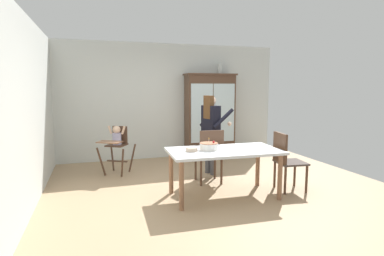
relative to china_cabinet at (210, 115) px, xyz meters
The scene contains 12 objects.
ground_plane 2.73m from the china_cabinet, 111.20° to the right, with size 6.24×6.24×0.00m, color tan.
wall_back 1.01m from the china_cabinet, 163.97° to the left, with size 5.32×0.06×2.70m, color silver.
wall_left 4.28m from the china_cabinet, 146.30° to the right, with size 0.06×5.32×2.70m, color silver.
china_cabinet is the anchor object (origin of this frame).
ceramic_vase 1.15m from the china_cabinet, ahead, with size 0.13×0.13×0.27m.
high_chair_with_toddler 2.48m from the china_cabinet, 158.31° to the right, with size 0.79×0.84×0.95m.
adult_person 1.56m from the china_cabinet, 109.98° to the right, with size 0.61×0.60×1.53m.
dining_table 2.85m from the china_cabinet, 106.40° to the right, with size 1.73×0.96×0.74m.
birthday_cake 2.85m from the china_cabinet, 111.15° to the right, with size 0.28×0.28×0.19m.
serving_bowl 2.98m from the china_cabinet, 116.11° to the right, with size 0.18×0.18×0.06m, color #C6AD93.
dining_chair_far_side 2.24m from the china_cabinet, 110.70° to the right, with size 0.47×0.47×0.96m.
dining_chair_right_end 2.80m from the china_cabinet, 84.45° to the right, with size 0.49×0.49×0.96m.
Camera 1 is at (-1.76, -4.64, 1.70)m, focal length 29.05 mm.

